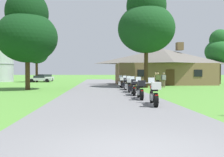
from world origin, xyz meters
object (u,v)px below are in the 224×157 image
motorcycle_green_fifth_in_row (125,84)px  tree_right_of_lodge (220,48)px  motorcycle_green_fourth_in_row (129,85)px  motorcycle_silver_farthest_in_row (121,83)px  parked_silver_suv_far_left (44,78)px  tree_left_far (37,51)px  motorcycle_white_third_in_row (134,87)px  bystander_gray_shirt_by_tree (164,79)px  bystander_tan_shirt_beside_signpost (156,79)px  bystander_olive_shirt_near_lodge (158,79)px  parked_silver_sedan_far_left (40,79)px  tree_left_near (27,30)px  metal_silo_distant (1,61)px  motorcycle_black_second_in_row (140,90)px  motorcycle_red_nearest_to_camera (154,94)px  tree_by_lodge_front (146,22)px

motorcycle_green_fifth_in_row → tree_right_of_lodge: bearing=41.2°
motorcycle_green_fourth_in_row → motorcycle_silver_farthest_in_row: bearing=95.0°
motorcycle_silver_farthest_in_row → parked_silver_suv_far_left: 26.25m
motorcycle_green_fourth_in_row → parked_silver_suv_far_left: (-12.91, 28.67, 0.17)m
tree_left_far → tree_right_of_lodge: size_ratio=1.03×
motorcycle_white_third_in_row → bystander_gray_shirt_by_tree: size_ratio=1.24×
motorcycle_green_fourth_in_row → tree_right_of_lodge: (15.74, 15.60, 4.75)m
motorcycle_silver_farthest_in_row → bystander_tan_shirt_beside_signpost: size_ratio=1.25×
tree_right_of_lodge → tree_left_far: bearing=161.7°
bystander_olive_shirt_near_lodge → parked_silver_sedan_far_left: bearing=148.5°
bystander_olive_shirt_near_lodge → tree_left_near: 14.41m
metal_silo_distant → parked_silver_suv_far_left: 8.37m
bystander_tan_shirt_beside_signpost → tree_right_of_lodge: 14.47m
motorcycle_white_third_in_row → parked_silver_sedan_far_left: bearing=118.7°
motorcycle_white_third_in_row → parked_silver_suv_far_left: bearing=115.9°
motorcycle_white_third_in_row → bystander_gray_shirt_by_tree: bystander_gray_shirt_by_tree is taller
bystander_gray_shirt_by_tree → tree_left_far: size_ratio=0.20×
bystander_olive_shirt_near_lodge → bystander_tan_shirt_beside_signpost: 1.29m
motorcycle_black_second_in_row → motorcycle_silver_farthest_in_row: 11.09m
tree_right_of_lodge → parked_silver_sedan_far_left: 30.33m
motorcycle_red_nearest_to_camera → motorcycle_black_second_in_row: same height
motorcycle_green_fifth_in_row → tree_by_lodge_front: size_ratio=0.18×
tree_left_near → parked_silver_suv_far_left: tree_left_near is taller
bystander_olive_shirt_near_lodge → motorcycle_green_fourth_in_row: bearing=-106.3°
motorcycle_green_fourth_in_row → bystander_gray_shirt_by_tree: bystander_gray_shirt_by_tree is taller
motorcycle_black_second_in_row → motorcycle_white_third_in_row: (-0.01, 2.55, -0.01)m
motorcycle_black_second_in_row → bystander_gray_shirt_by_tree: bearing=71.2°
tree_right_of_lodge → parked_silver_sedan_far_left: size_ratio=1.88×
motorcycle_green_fifth_in_row → tree_right_of_lodge: 20.77m
parked_silver_sedan_far_left → parked_silver_suv_far_left: bearing=-4.3°
bystander_tan_shirt_beside_signpost → bystander_gray_shirt_by_tree: (0.68, -0.95, 0.02)m
motorcycle_black_second_in_row → motorcycle_green_fourth_in_row: (0.06, 5.29, -0.01)m
bystander_tan_shirt_beside_signpost → bystander_gray_shirt_by_tree: 1.17m
motorcycle_black_second_in_row → motorcycle_green_fifth_in_row: (0.10, 8.15, -0.01)m
motorcycle_green_fourth_in_row → tree_by_lodge_front: bearing=72.8°
motorcycle_green_fourth_in_row → tree_left_far: size_ratio=0.25×
motorcycle_green_fifth_in_row → bystander_gray_shirt_by_tree: (4.81, 4.31, 0.34)m
motorcycle_silver_farthest_in_row → bystander_tan_shirt_beside_signpost: bystander_tan_shirt_beside_signpost is taller
motorcycle_green_fourth_in_row → tree_by_lodge_front: 10.09m
metal_silo_distant → parked_silver_sedan_far_left: bearing=-18.8°
motorcycle_green_fifth_in_row → motorcycle_green_fourth_in_row: bearing=-88.7°
metal_silo_distant → parked_silver_sedan_far_left: (7.72, -2.63, -3.21)m
bystander_gray_shirt_by_tree → tree_right_of_lodge: tree_right_of_lodge is taller
motorcycle_red_nearest_to_camera → tree_right_of_lodge: 28.76m
tree_left_far → bystander_tan_shirt_beside_signpost: bearing=-44.0°
motorcycle_silver_farthest_in_row → bystander_olive_shirt_near_lodge: (4.14, 1.02, 0.32)m
tree_by_lodge_front → parked_silver_suv_far_left: 27.51m
bystander_gray_shirt_by_tree → tree_by_lodge_front: size_ratio=0.15×
motorcycle_white_third_in_row → parked_silver_suv_far_left: size_ratio=0.42×
bystander_tan_shirt_beside_signpost → parked_silver_suv_far_left: bearing=-88.2°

